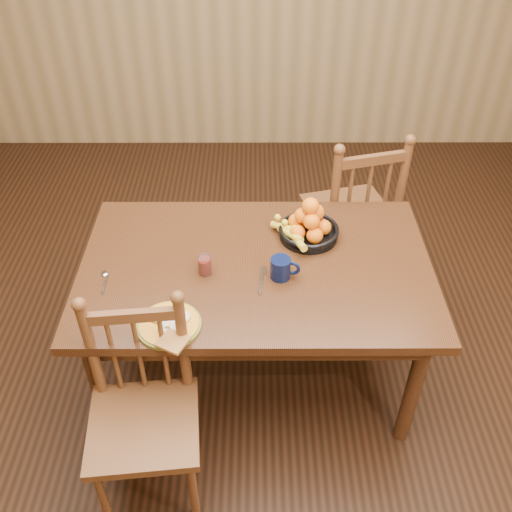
{
  "coord_description": "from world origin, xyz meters",
  "views": [
    {
      "loc": [
        -0.0,
        -1.96,
        2.45
      ],
      "look_at": [
        0.0,
        0.0,
        0.8
      ],
      "focal_mm": 40.0,
      "sensor_mm": 36.0,
      "label": 1
    }
  ],
  "objects_px": {
    "dining_table": "(256,278)",
    "coffee_mug": "(282,268)",
    "fruit_bowl": "(308,226)",
    "chair_near": "(144,414)",
    "breakfast_plate": "(169,325)",
    "chair_far": "(352,213)"
  },
  "relations": [
    {
      "from": "chair_near",
      "to": "fruit_bowl",
      "type": "relative_size",
      "value": 2.99
    },
    {
      "from": "dining_table",
      "to": "breakfast_plate",
      "type": "distance_m",
      "value": 0.53
    },
    {
      "from": "chair_far",
      "to": "chair_near",
      "type": "xyz_separation_m",
      "value": [
        -1.02,
        -1.34,
        -0.03
      ]
    },
    {
      "from": "fruit_bowl",
      "to": "dining_table",
      "type": "bearing_deg",
      "value": -140.67
    },
    {
      "from": "dining_table",
      "to": "fruit_bowl",
      "type": "bearing_deg",
      "value": 39.33
    },
    {
      "from": "chair_near",
      "to": "fruit_bowl",
      "type": "bearing_deg",
      "value": 43.33
    },
    {
      "from": "breakfast_plate",
      "to": "fruit_bowl",
      "type": "height_order",
      "value": "fruit_bowl"
    },
    {
      "from": "chair_near",
      "to": "chair_far",
      "type": "bearing_deg",
      "value": 47.24
    },
    {
      "from": "dining_table",
      "to": "coffee_mug",
      "type": "height_order",
      "value": "coffee_mug"
    },
    {
      "from": "dining_table",
      "to": "chair_near",
      "type": "bearing_deg",
      "value": -127.02
    },
    {
      "from": "chair_far",
      "to": "breakfast_plate",
      "type": "distance_m",
      "value": 1.47
    },
    {
      "from": "chair_near",
      "to": "coffee_mug",
      "type": "distance_m",
      "value": 0.84
    },
    {
      "from": "chair_near",
      "to": "breakfast_plate",
      "type": "bearing_deg",
      "value": 58.54
    },
    {
      "from": "chair_far",
      "to": "fruit_bowl",
      "type": "height_order",
      "value": "chair_far"
    },
    {
      "from": "fruit_bowl",
      "to": "coffee_mug",
      "type": "bearing_deg",
      "value": -115.23
    },
    {
      "from": "dining_table",
      "to": "breakfast_plate",
      "type": "xyz_separation_m",
      "value": [
        -0.35,
        -0.39,
        0.1
      ]
    },
    {
      "from": "dining_table",
      "to": "coffee_mug",
      "type": "relative_size",
      "value": 11.95
    },
    {
      "from": "coffee_mug",
      "to": "fruit_bowl",
      "type": "height_order",
      "value": "fruit_bowl"
    },
    {
      "from": "breakfast_plate",
      "to": "fruit_bowl",
      "type": "relative_size",
      "value": 0.94
    },
    {
      "from": "dining_table",
      "to": "breakfast_plate",
      "type": "relative_size",
      "value": 5.24
    },
    {
      "from": "dining_table",
      "to": "breakfast_plate",
      "type": "bearing_deg",
      "value": -132.27
    },
    {
      "from": "dining_table",
      "to": "fruit_bowl",
      "type": "xyz_separation_m",
      "value": [
        0.25,
        0.2,
        0.15
      ]
    }
  ]
}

